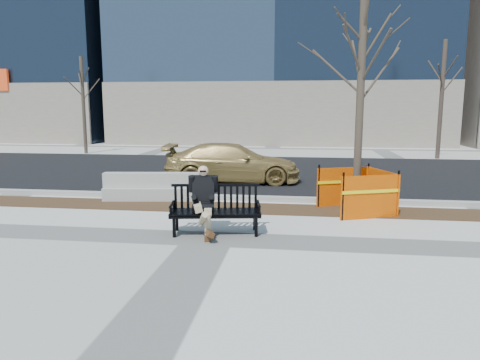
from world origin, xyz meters
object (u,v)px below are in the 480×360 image
object	(u,v)px
bench	(216,233)
seated_man	(204,233)
tree_fence	(355,212)
jersey_barrier_left	(154,200)
sedan	(232,182)

from	to	relation	value
bench	seated_man	bearing A→B (deg)	168.47
seated_man	tree_fence	world-z (taller)	tree_fence
tree_fence	jersey_barrier_left	size ratio (longest dim) A/B	2.03
sedan	tree_fence	bearing A→B (deg)	-143.10
seated_man	tree_fence	distance (m)	3.86
bench	seated_man	xyz separation A→B (m)	(-0.24, 0.01, 0.00)
seated_man	jersey_barrier_left	xyz separation A→B (m)	(-1.97, 2.87, 0.00)
sedan	jersey_barrier_left	distance (m)	3.53
seated_man	tree_fence	size ratio (longest dim) A/B	0.25
jersey_barrier_left	sedan	bearing A→B (deg)	55.17
bench	tree_fence	size ratio (longest dim) A/B	0.34
tree_fence	jersey_barrier_left	bearing A→B (deg)	172.60
seated_man	sedan	size ratio (longest dim) A/B	0.30
tree_fence	sedan	distance (m)	5.17
bench	jersey_barrier_left	distance (m)	3.63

